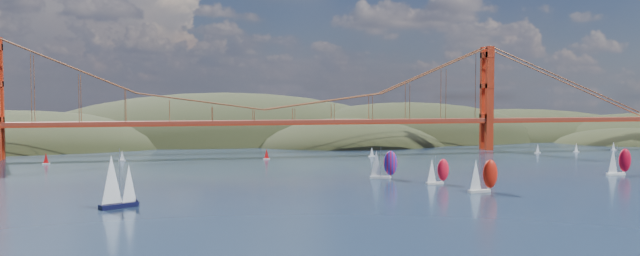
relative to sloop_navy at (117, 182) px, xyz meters
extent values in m
plane|color=black|center=(57.23, -40.84, -6.68)|extent=(1200.00, 1200.00, 0.00)
ellipsoid|color=black|center=(47.23, 259.16, -23.48)|extent=(300.00, 180.00, 96.00)
ellipsoid|color=black|center=(167.23, 229.16, -19.98)|extent=(220.00, 140.00, 76.00)
ellipsoid|color=black|center=(117.23, 199.16, -15.08)|extent=(140.00, 110.00, 48.00)
ellipsoid|color=black|center=(257.23, 249.16, -17.18)|extent=(260.00, 160.00, 60.00)
ellipsoid|color=black|center=(297.23, 169.16, -11.58)|extent=(120.00, 90.00, 28.00)
cube|color=maroon|center=(57.23, 139.16, 9.32)|extent=(440.00, 7.00, 1.60)
cube|color=maroon|center=(57.23, 139.16, 8.12)|extent=(440.00, 7.00, 0.80)
cube|color=maroon|center=(177.23, 139.16, 20.82)|extent=(4.00, 8.50, 55.00)
cube|color=black|center=(0.33, 0.19, -6.10)|extent=(9.76, 7.13, 1.16)
cylinder|color=#99999E|center=(0.75, 0.43, 1.47)|extent=(0.15, 0.15, 13.98)
cone|color=white|center=(-1.19, -0.67, 0.77)|extent=(7.39, 7.39, 12.30)
cone|color=white|center=(2.85, 1.62, -0.63)|extent=(5.28, 5.28, 9.79)
cube|color=silver|center=(96.26, 21.77, -6.34)|extent=(5.83, 2.19, 0.68)
cylinder|color=#99999E|center=(96.54, 21.80, -1.73)|extent=(0.09, 0.09, 8.54)
cone|color=white|center=(95.24, 21.67, -2.16)|extent=(3.51, 3.51, 7.52)
ellipsoid|color=red|center=(99.37, 22.10, -2.16)|extent=(4.23, 2.91, 7.18)
cube|color=silver|center=(101.99, 2.44, -6.28)|extent=(6.93, 2.54, 0.81)
cylinder|color=#99999E|center=(102.33, 2.47, -0.79)|extent=(0.10, 0.10, 10.17)
cone|color=white|center=(100.77, 2.32, -1.30)|extent=(4.14, 4.14, 8.95)
ellipsoid|color=red|center=(105.70, 2.80, -1.30)|extent=(5.01, 3.42, 8.54)
cube|color=white|center=(169.52, 28.61, -6.28)|extent=(6.73, 2.00, 0.80)
cylinder|color=#99999E|center=(169.86, 28.60, -0.86)|extent=(0.10, 0.10, 10.04)
cone|color=white|center=(168.32, 28.63, -1.36)|extent=(3.82, 3.82, 8.83)
ellipsoid|color=red|center=(173.20, 28.54, -1.36)|extent=(4.74, 3.03, 8.43)
cube|color=silver|center=(83.61, 39.52, -6.28)|extent=(6.98, 3.66, 0.81)
cylinder|color=#99999E|center=(83.93, 39.43, -0.84)|extent=(0.10, 0.10, 10.08)
cone|color=white|center=(82.44, 39.86, -1.34)|extent=(4.66, 4.66, 8.87)
ellipsoid|color=#BB1539|center=(87.16, 38.50, -1.34)|extent=(5.34, 4.14, 8.47)
cube|color=silver|center=(-38.27, 114.82, -6.43)|extent=(3.00, 1.00, 0.50)
cone|color=red|center=(-38.27, 114.82, -4.08)|extent=(2.00, 2.00, 4.20)
cube|color=silver|center=(-8.23, 121.15, -6.43)|extent=(3.00, 1.00, 0.50)
cone|color=white|center=(-8.23, 121.15, -4.08)|extent=(2.00, 2.00, 4.20)
cube|color=silver|center=(191.77, 113.30, -6.43)|extent=(3.00, 1.00, 0.50)
cone|color=white|center=(191.77, 113.30, -4.08)|extent=(2.00, 2.00, 4.20)
cube|color=silver|center=(213.89, 113.40, -6.43)|extent=(3.00, 1.00, 0.50)
cone|color=white|center=(213.89, 113.40, -4.08)|extent=(2.00, 2.00, 4.20)
cube|color=silver|center=(240.11, 118.86, -6.43)|extent=(3.00, 1.00, 0.50)
cone|color=white|center=(240.11, 118.86, -4.08)|extent=(2.00, 2.00, 4.20)
cube|color=silver|center=(104.91, 114.32, -6.43)|extent=(3.00, 1.00, 0.50)
cone|color=white|center=(104.91, 114.32, -4.08)|extent=(2.00, 2.00, 4.20)
cube|color=silver|center=(54.85, 113.76, -6.43)|extent=(3.00, 1.00, 0.50)
cone|color=red|center=(54.85, 113.76, -4.08)|extent=(2.00, 2.00, 4.20)
camera|label=1|loc=(14.45, -164.96, 21.57)|focal=35.00mm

